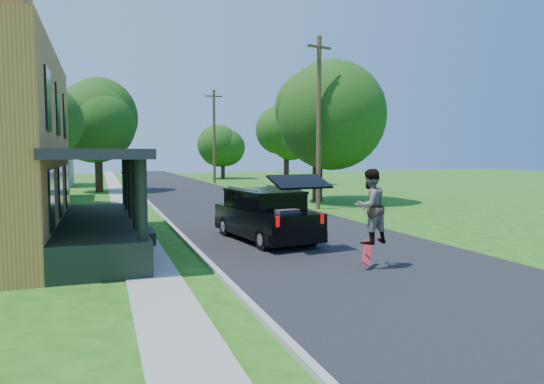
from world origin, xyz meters
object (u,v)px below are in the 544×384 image
object	(u,v)px
tree_right_near	(317,104)
black_suv	(266,215)
utility_pole_near	(319,121)
skateboarder	(370,206)

from	to	relation	value
tree_right_near	black_suv	bearing A→B (deg)	-121.53
tree_right_near	utility_pole_near	world-z (taller)	tree_right_near
black_suv	tree_right_near	distance (m)	15.55
black_suv	tree_right_near	size ratio (longest dim) A/B	0.56
utility_pole_near	black_suv	bearing A→B (deg)	-137.72
black_suv	skateboarder	xyz separation A→B (m)	(1.23, -4.82, 0.74)
black_suv	skateboarder	size ratio (longest dim) A/B	2.72
skateboarder	tree_right_near	size ratio (longest dim) A/B	0.20
skateboarder	utility_pole_near	size ratio (longest dim) A/B	0.21
skateboarder	black_suv	bearing A→B (deg)	-90.42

